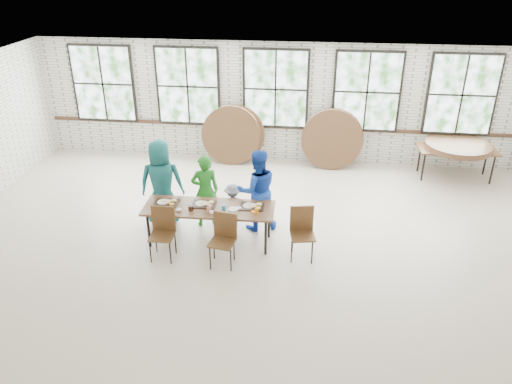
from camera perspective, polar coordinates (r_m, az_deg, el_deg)
room at (r=12.48m, az=2.26°, el=11.48°), size 12.00×12.00×12.00m
dining_table at (r=9.19m, az=-5.40°, el=-2.02°), size 2.41×0.84×0.74m
chair_near_left at (r=8.98m, az=-10.60°, el=-4.08°), size 0.44×0.42×0.95m
chair_near_right at (r=8.65m, az=-3.72°, el=-4.88°), size 0.49×0.47×0.95m
chair_spare at (r=8.87m, az=5.29°, el=-4.11°), size 0.48×0.47×0.95m
adult_teal at (r=9.92m, az=-10.72°, el=1.08°), size 0.93×0.68×1.75m
adult_green at (r=9.77m, az=-5.83°, el=0.13°), size 0.63×0.51×1.48m
toddler at (r=9.80m, az=-2.67°, el=-1.54°), size 0.67×0.54×0.91m
adult_blue at (r=9.57m, az=0.13°, el=0.22°), size 0.95×0.84×1.64m
storage_table at (r=12.71m, az=22.01°, el=4.38°), size 1.83×0.84×0.74m
tabletop_clutter at (r=9.10m, az=-4.84°, el=-1.73°), size 2.04×0.55×0.11m
round_tops_stacked at (r=12.67m, az=22.10°, el=4.88°), size 1.50×1.50×0.13m
round_tops_leaning at (r=12.52m, az=3.00°, el=6.25°), size 4.04×0.44×1.49m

